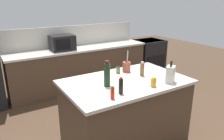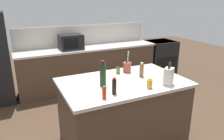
{
  "view_description": "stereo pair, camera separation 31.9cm",
  "coord_description": "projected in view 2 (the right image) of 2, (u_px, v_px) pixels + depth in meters",
  "views": [
    {
      "loc": [
        -1.59,
        -2.23,
        1.99
      ],
      "look_at": [
        0.0,
        0.35,
        0.99
      ],
      "focal_mm": 35.0,
      "sensor_mm": 36.0,
      "label": 1
    },
    {
      "loc": [
        -1.31,
        -2.39,
        1.99
      ],
      "look_at": [
        0.0,
        0.35,
        0.99
      ],
      "focal_mm": 35.0,
      "sensor_mm": 36.0,
      "label": 2
    }
  ],
  "objects": [
    {
      "name": "spice_jar_oregano",
      "position": [
        118.0,
        70.0,
        3.18
      ],
      "size": [
        0.06,
        0.06,
        0.11
      ],
      "color": "#567038",
      "rests_on": "kitchen_island"
    },
    {
      "name": "hot_sauce_bottle",
      "position": [
        104.0,
        93.0,
        2.38
      ],
      "size": [
        0.05,
        0.05,
        0.15
      ],
      "color": "red",
      "rests_on": "kitchen_island"
    },
    {
      "name": "back_counter_run",
      "position": [
        89.0,
        67.0,
        5.06
      ],
      "size": [
        3.18,
        0.66,
        0.94
      ],
      "color": "#4C3828",
      "rests_on": "ground_plane"
    },
    {
      "name": "pepper_grinder",
      "position": [
        142.0,
        70.0,
        3.03
      ],
      "size": [
        0.06,
        0.06,
        0.21
      ],
      "color": "brown",
      "rests_on": "kitchen_island"
    },
    {
      "name": "kitchen_island",
      "position": [
        123.0,
        112.0,
        3.06
      ],
      "size": [
        1.66,
        1.04,
        0.94
      ],
      "color": "#4C3828",
      "rests_on": "ground_plane"
    },
    {
      "name": "honey_jar",
      "position": [
        150.0,
        84.0,
        2.66
      ],
      "size": [
        0.07,
        0.07,
        0.13
      ],
      "color": "gold",
      "rests_on": "kitchen_island"
    },
    {
      "name": "range_oven",
      "position": [
        160.0,
        58.0,
        5.89
      ],
      "size": [
        0.76,
        0.65,
        0.92
      ],
      "color": "black",
      "rests_on": "ground_plane"
    },
    {
      "name": "microwave",
      "position": [
        71.0,
        42.0,
        4.7
      ],
      "size": [
        0.49,
        0.39,
        0.32
      ],
      "color": "black",
      "rests_on": "back_counter_run"
    },
    {
      "name": "knife_block",
      "position": [
        169.0,
        76.0,
        2.76
      ],
      "size": [
        0.16,
        0.16,
        0.29
      ],
      "rotation": [
        0.0,
        0.0,
        0.59
      ],
      "color": "beige",
      "rests_on": "kitchen_island"
    },
    {
      "name": "wine_bottle",
      "position": [
        103.0,
        74.0,
        2.7
      ],
      "size": [
        0.08,
        0.08,
        0.33
      ],
      "color": "black",
      "rests_on": "kitchen_island"
    },
    {
      "name": "wall_backsplash",
      "position": [
        84.0,
        35.0,
        5.12
      ],
      "size": [
        3.14,
        0.03,
        0.46
      ],
      "primitive_type": "cube",
      "color": "beige",
      "rests_on": "back_counter_run"
    },
    {
      "name": "utensil_crock",
      "position": [
        127.0,
        67.0,
        3.23
      ],
      "size": [
        0.12,
        0.12,
        0.32
      ],
      "color": "brown",
      "rests_on": "kitchen_island"
    },
    {
      "name": "soy_sauce_bottle",
      "position": [
        114.0,
        86.0,
        2.49
      ],
      "size": [
        0.05,
        0.05,
        0.2
      ],
      "color": "black",
      "rests_on": "kitchen_island"
    }
  ]
}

